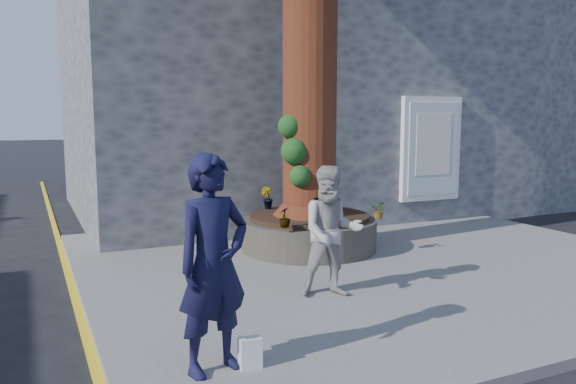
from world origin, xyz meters
name	(u,v)px	position (x,y,z in m)	size (l,w,h in m)	color
ground	(324,294)	(0.00, 0.00, 0.00)	(120.00, 120.00, 0.00)	black
pavement	(376,261)	(1.50, 1.00, 0.06)	(9.00, 8.00, 0.12)	slate
yellow_line	(76,304)	(-3.05, 1.00, 0.00)	(0.10, 30.00, 0.01)	yellow
stone_shop	(276,87)	(2.50, 7.20, 3.16)	(10.30, 8.30, 6.30)	#4B4D50
neighbour_shop	(503,98)	(10.50, 7.20, 3.00)	(6.00, 8.00, 6.00)	#4B4D50
planter	(309,232)	(0.80, 2.00, 0.41)	(2.30, 2.30, 0.60)	black
man	(213,264)	(-2.10, -1.81, 1.09)	(0.71, 0.46, 1.94)	black
woman	(332,232)	(-0.13, -0.41, 0.95)	(0.80, 0.63, 1.65)	#A5A29E
shopping_bag	(250,353)	(-1.80, -1.90, 0.26)	(0.20, 0.12, 0.28)	white
plant_a	(332,210)	(0.76, 1.15, 0.92)	(0.21, 0.14, 0.40)	gray
plant_b	(267,198)	(0.38, 2.85, 0.92)	(0.22, 0.21, 0.40)	gray
plant_c	(285,217)	(-0.05, 1.15, 0.88)	(0.17, 0.17, 0.31)	gray
plant_d	(379,210)	(1.65, 1.15, 0.86)	(0.26, 0.23, 0.29)	gray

